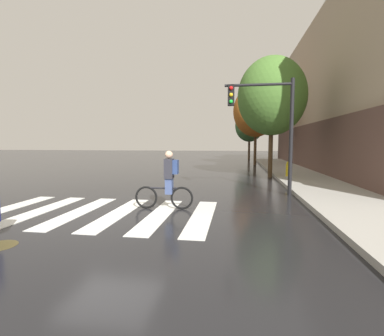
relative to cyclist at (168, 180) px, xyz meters
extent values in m
plane|color=black|center=(-1.46, -0.70, -0.84)|extent=(120.00, 120.00, 0.00)
cube|color=silver|center=(-4.64, -0.70, -0.84)|extent=(0.55, 3.64, 0.01)
cube|color=silver|center=(-3.50, -0.70, -0.84)|extent=(0.55, 3.64, 0.01)
cube|color=silver|center=(-2.36, -0.70, -0.84)|extent=(0.55, 3.64, 0.01)
cube|color=silver|center=(-1.22, -0.70, -0.84)|extent=(0.55, 3.64, 0.01)
cube|color=silver|center=(-0.08, -0.70, -0.84)|extent=(0.55, 3.64, 0.01)
cube|color=silver|center=(1.07, -0.70, -0.84)|extent=(0.55, 3.64, 0.01)
torus|color=black|center=(0.40, 0.02, -0.51)|extent=(0.66, 0.09, 0.66)
torus|color=black|center=(-0.65, -0.03, -0.51)|extent=(0.66, 0.09, 0.66)
cylinder|color=black|center=(-0.12, -0.01, -0.23)|extent=(0.89, 0.09, 0.05)
cylinder|color=black|center=(0.03, 0.00, -0.16)|extent=(0.04, 0.04, 0.45)
cube|color=#384772|center=(0.03, 0.00, -0.11)|extent=(0.21, 0.29, 0.56)
cube|color=#26262D|center=(0.03, 0.00, 0.34)|extent=(0.25, 0.37, 0.56)
sphere|color=tan|center=(0.03, 0.00, 0.74)|extent=(0.22, 0.22, 0.22)
cube|color=navy|center=(0.21, 0.01, 0.39)|extent=(0.17, 0.29, 0.40)
cylinder|color=black|center=(3.88, 2.78, 1.26)|extent=(0.14, 0.14, 4.20)
cylinder|color=black|center=(2.68, 2.78, 3.16)|extent=(2.40, 0.10, 0.10)
cube|color=black|center=(1.72, 2.78, 2.81)|extent=(0.24, 0.20, 0.76)
sphere|color=red|center=(1.72, 2.67, 3.05)|extent=(0.14, 0.14, 0.14)
sphere|color=gold|center=(1.72, 2.67, 2.81)|extent=(0.14, 0.14, 0.14)
sphere|color=green|center=(1.72, 2.67, 2.57)|extent=(0.14, 0.14, 0.14)
cylinder|color=gold|center=(4.67, 7.62, -0.37)|extent=(0.22, 0.22, 0.65)
sphere|color=gold|center=(4.67, 7.62, 0.00)|extent=(0.18, 0.18, 0.18)
cylinder|color=gold|center=(4.83, 7.62, -0.34)|extent=(0.12, 0.09, 0.09)
cylinder|color=#4C3823|center=(3.82, 8.25, 0.64)|extent=(0.24, 0.24, 2.96)
ellipsoid|color=#47722D|center=(3.82, 8.25, 3.59)|extent=(3.68, 3.68, 4.24)
cylinder|color=#4C3823|center=(3.59, 17.17, 0.69)|extent=(0.24, 0.24, 3.07)
ellipsoid|color=#A5591E|center=(3.59, 17.17, 3.76)|extent=(3.82, 3.82, 4.40)
cylinder|color=#4C3823|center=(3.45, 25.10, 0.44)|extent=(0.24, 0.24, 2.58)
ellipsoid|color=#386033|center=(3.45, 25.10, 3.01)|extent=(3.21, 3.21, 3.69)
camera|label=1|loc=(1.90, -7.89, 1.08)|focal=26.55mm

